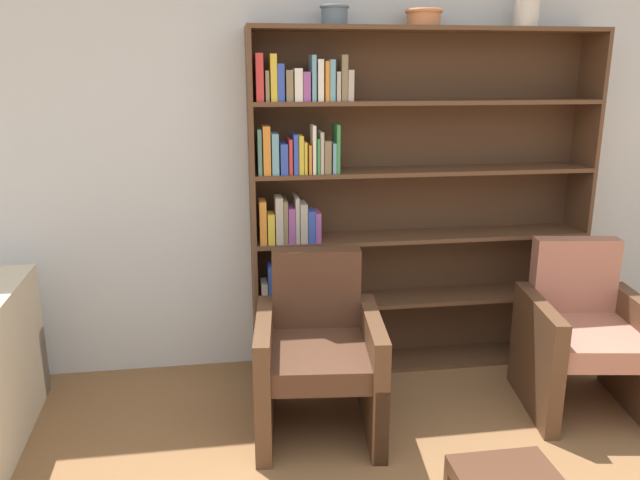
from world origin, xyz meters
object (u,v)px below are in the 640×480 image
Objects in this scene: bowl_sage at (334,14)px; bowl_copper at (424,17)px; bookshelf at (388,206)px; armchair_leather at (318,354)px; armchair_cushioned at (584,337)px; vase_tall at (527,9)px.

bowl_sage reaches higher than bowl_copper.
bookshelf is 1.07m from armchair_leather.
bowl_sage reaches higher than armchair_cushioned.
armchair_leather is at bearing -153.69° from vase_tall.
bowl_copper is 0.92× the size of vase_tall.
armchair_leather is (-0.54, -0.67, -0.63)m from bookshelf.
armchair_cushioned is (0.18, -0.66, -1.78)m from vase_tall.
bowl_copper is at bearing -131.37° from armchair_leather.
armchair_leather and armchair_cushioned have the same top height.
bowl_sage is at bearing -100.40° from armchair_leather.
bookshelf is 1.34m from armchair_cushioned.
bowl_sage is 1.87m from armchair_leather.
vase_tall reaches higher than armchair_cushioned.
vase_tall is at bearing 0.00° from bowl_copper.
bowl_copper is (0.17, -0.02, 1.10)m from bookshelf.
bookshelf is 8.94× the size of vase_tall.
vase_tall reaches higher than bowl_sage.
bowl_copper is at bearing -30.30° from armchair_cushioned.
armchair_leather is at bearing 8.95° from armchair_cushioned.
bowl_sage is at bearing -17.48° from armchair_cushioned.
bookshelf is 2.29× the size of armchair_cushioned.
armchair_leather is 1.00× the size of armchair_cushioned.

